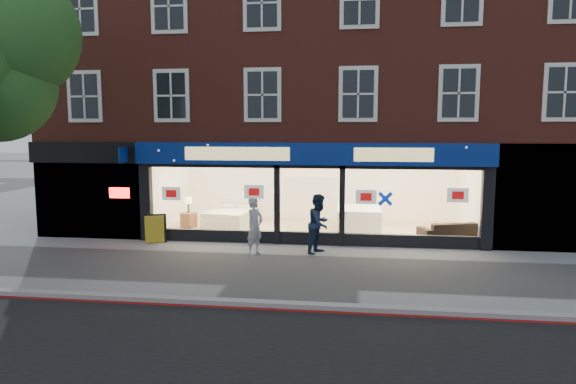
% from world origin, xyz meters
% --- Properties ---
extents(ground, '(120.00, 120.00, 0.00)m').
position_xyz_m(ground, '(0.00, 0.00, 0.00)').
color(ground, gray).
rests_on(ground, ground).
extents(kerb_line, '(60.00, 0.10, 0.01)m').
position_xyz_m(kerb_line, '(0.00, -3.10, 0.01)').
color(kerb_line, '#8C0A07').
rests_on(kerb_line, ground).
extents(kerb_stone, '(60.00, 0.25, 0.12)m').
position_xyz_m(kerb_stone, '(0.00, -2.90, 0.06)').
color(kerb_stone, gray).
rests_on(kerb_stone, ground).
extents(showroom_floor, '(11.00, 4.50, 0.10)m').
position_xyz_m(showroom_floor, '(0.00, 5.25, 0.05)').
color(showroom_floor, tan).
rests_on(showroom_floor, ground).
extents(building, '(19.00, 8.26, 10.30)m').
position_xyz_m(building, '(-0.02, 6.93, 6.67)').
color(building, maroon).
rests_on(building, ground).
extents(display_bed, '(1.97, 2.26, 1.13)m').
position_xyz_m(display_bed, '(-3.19, 5.53, 0.42)').
color(display_bed, beige).
rests_on(display_bed, showroom_floor).
extents(bedside_table, '(0.57, 0.57, 0.55)m').
position_xyz_m(bedside_table, '(-4.64, 4.84, 0.38)').
color(bedside_table, brown).
rests_on(bedside_table, showroom_floor).
extents(mattress_stack, '(1.58, 1.99, 0.77)m').
position_xyz_m(mattress_stack, '(1.60, 5.47, 0.49)').
color(mattress_stack, white).
rests_on(mattress_stack, showroom_floor).
extents(sofa, '(2.22, 1.41, 0.60)m').
position_xyz_m(sofa, '(4.60, 3.93, 0.40)').
color(sofa, black).
rests_on(sofa, showroom_floor).
extents(a_board, '(0.72, 0.60, 0.95)m').
position_xyz_m(a_board, '(-5.01, 2.60, 0.48)').
color(a_board, gold).
rests_on(a_board, ground).
extents(pedestrian_grey, '(0.65, 0.75, 1.72)m').
position_xyz_m(pedestrian_grey, '(-1.48, 1.46, 0.86)').
color(pedestrian_grey, '#A0A2A8').
rests_on(pedestrian_grey, ground).
extents(pedestrian_blue, '(0.98, 1.08, 1.80)m').
position_xyz_m(pedestrian_blue, '(0.40, 1.95, 0.90)').
color(pedestrian_blue, '#172542').
rests_on(pedestrian_blue, ground).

